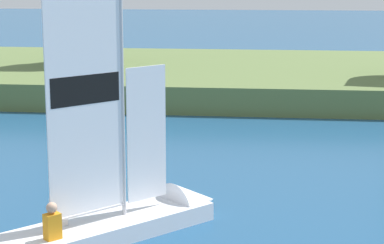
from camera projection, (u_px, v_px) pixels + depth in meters
The scene contains 2 objects.
shore_bank at pixel (250, 77), 32.08m from camera, with size 80.00×13.40×1.02m, color #5B703D.
sailboat at pixel (139, 207), 14.38m from camera, with size 4.32×4.53×6.31m.
Camera 1 is at (0.99, -3.27, 4.99)m, focal length 67.53 mm.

